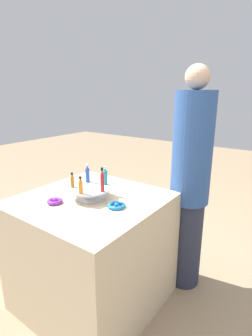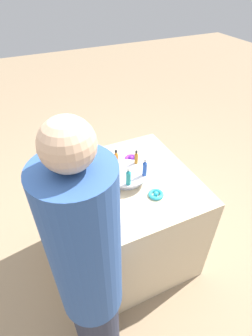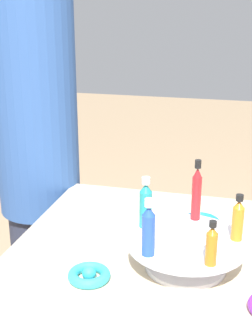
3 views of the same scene
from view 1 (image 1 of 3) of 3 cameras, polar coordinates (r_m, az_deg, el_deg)
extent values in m
plane|color=#997F60|center=(2.12, -6.88, -26.28)|extent=(12.00, 12.00, 0.00)
cube|color=beige|center=(1.88, -7.29, -17.50)|extent=(0.86, 0.86, 0.78)
cylinder|color=silver|center=(1.69, -7.76, -6.36)|extent=(0.18, 0.18, 0.01)
cylinder|color=silver|center=(1.68, -7.80, -5.42)|extent=(0.10, 0.10, 0.05)
cylinder|color=silver|center=(1.67, -7.84, -4.43)|extent=(0.27, 0.27, 0.01)
cylinder|color=#234CAD|center=(1.76, -8.36, -1.65)|extent=(0.03, 0.03, 0.09)
cone|color=#234CAD|center=(1.74, -8.43, 0.07)|extent=(0.03, 0.03, 0.02)
cylinder|color=silver|center=(1.74, -8.46, 0.63)|extent=(0.02, 0.02, 0.02)
cylinder|color=#AD6B19|center=(1.68, -11.58, -3.02)|extent=(0.02, 0.02, 0.07)
cone|color=#AD6B19|center=(1.67, -11.66, -1.67)|extent=(0.02, 0.02, 0.02)
cylinder|color=black|center=(1.67, -11.69, -1.22)|extent=(0.02, 0.02, 0.01)
cylinder|color=orange|center=(1.57, -9.84, -4.21)|extent=(0.03, 0.03, 0.08)
cone|color=orange|center=(1.55, -9.92, -2.60)|extent=(0.02, 0.02, 0.02)
cylinder|color=black|center=(1.55, -9.95, -2.06)|extent=(0.02, 0.02, 0.01)
cylinder|color=#B21E23|center=(1.58, -5.17, -3.30)|extent=(0.02, 0.02, 0.11)
cone|color=#B21E23|center=(1.56, -5.23, -1.02)|extent=(0.02, 0.02, 0.02)
cylinder|color=black|center=(1.55, -5.25, -0.26)|extent=(0.02, 0.02, 0.02)
cylinder|color=teal|center=(1.70, -4.55, -2.17)|extent=(0.03, 0.03, 0.09)
cone|color=teal|center=(1.69, -4.59, -0.44)|extent=(0.03, 0.03, 0.02)
cylinder|color=silver|center=(1.68, -4.60, 0.14)|extent=(0.02, 0.02, 0.02)
torus|color=blue|center=(1.55, -2.09, -8.19)|extent=(0.11, 0.11, 0.02)
sphere|color=blue|center=(1.55, -2.09, -8.05)|extent=(0.03, 0.03, 0.03)
torus|color=#2DB7CC|center=(1.89, -5.89, -3.69)|extent=(0.09, 0.09, 0.02)
sphere|color=#2DB7CC|center=(1.89, -5.89, -3.56)|extent=(0.03, 0.03, 0.03)
torus|color=purple|center=(1.66, -15.23, -7.01)|extent=(0.09, 0.09, 0.02)
sphere|color=purple|center=(1.66, -15.24, -6.86)|extent=(0.03, 0.03, 0.03)
cylinder|color=#282D42|center=(2.11, 12.86, -15.46)|extent=(0.23, 0.23, 0.67)
cylinder|color=#2D5193|center=(1.84, 14.25, 4.06)|extent=(0.27, 0.27, 0.77)
sphere|color=#D8AD89|center=(1.80, 15.32, 18.60)|extent=(0.16, 0.16, 0.16)
camera|label=2|loc=(2.38, 24.30, 26.49)|focal=28.00mm
camera|label=3|loc=(2.27, -27.97, 12.27)|focal=50.00mm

